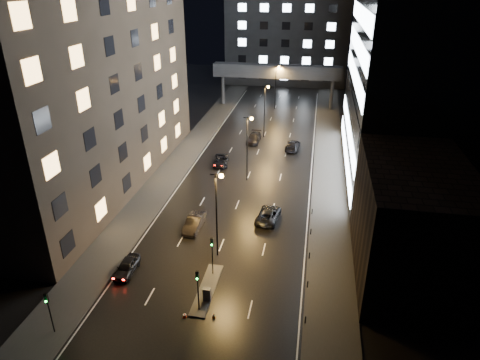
{
  "coord_description": "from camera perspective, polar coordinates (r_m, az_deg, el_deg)",
  "views": [
    {
      "loc": [
        9.67,
        -30.84,
        28.4
      ],
      "look_at": [
        0.45,
        19.59,
        4.0
      ],
      "focal_mm": 32.0,
      "sensor_mm": 36.0,
      "label": 1
    }
  ],
  "objects": [
    {
      "name": "building_right_glass",
      "position": [
        68.83,
        24.52,
        18.41
      ],
      "size": [
        20.0,
        36.0,
        45.0
      ],
      "primitive_type": "cube",
      "color": "black",
      "rests_on": "ground"
    },
    {
      "name": "car_away_a",
      "position": [
        47.57,
        -14.85,
        -11.11
      ],
      "size": [
        1.78,
        4.33,
        1.47
      ],
      "primitive_type": "imported",
      "rotation": [
        0.0,
        0.0,
        0.01
      ],
      "color": "black",
      "rests_on": "ground"
    },
    {
      "name": "building_far",
      "position": [
        130.18,
        6.35,
        18.29
      ],
      "size": [
        34.0,
        14.0,
        25.0
      ],
      "primitive_type": "cube",
      "color": "#333335",
      "rests_on": "ground"
    },
    {
      "name": "median_island",
      "position": [
        44.37,
        -4.42,
        -14.31
      ],
      "size": [
        1.6,
        8.0,
        0.15
      ],
      "primitive_type": "cube",
      "color": "#383533",
      "rests_on": "ground"
    },
    {
      "name": "streetlight_far",
      "position": [
        101.69,
        4.88,
        12.92
      ],
      "size": [
        1.45,
        0.5,
        10.15
      ],
      "color": "black",
      "rests_on": "ground"
    },
    {
      "name": "car_away_b",
      "position": [
        53.58,
        -6.13,
        -5.69
      ],
      "size": [
        1.88,
        5.05,
        1.65
      ],
      "primitive_type": "imported",
      "rotation": [
        0.0,
        0.0,
        -0.03
      ],
      "color": "black",
      "rests_on": "ground"
    },
    {
      "name": "building_right_low",
      "position": [
        46.86,
        21.79,
        -5.12
      ],
      "size": [
        10.0,
        18.0,
        12.0
      ],
      "primitive_type": "cube",
      "color": "black",
      "rests_on": "ground"
    },
    {
      "name": "sidewalk_left",
      "position": [
        75.03,
        -7.64,
        3.03
      ],
      "size": [
        5.0,
        110.0,
        0.15
      ],
      "primitive_type": "cube",
      "color": "#383533",
      "rests_on": "ground"
    },
    {
      "name": "car_toward_a",
      "position": [
        55.27,
        3.82,
        -4.61
      ],
      "size": [
        3.17,
        5.79,
        1.54
      ],
      "primitive_type": "imported",
      "rotation": [
        0.0,
        0.0,
        3.03
      ],
      "color": "black",
      "rests_on": "ground"
    },
    {
      "name": "utility_cabinet",
      "position": [
        42.66,
        -4.45,
        -14.93
      ],
      "size": [
        0.76,
        0.55,
        1.33
      ],
      "primitive_type": "cube",
      "rotation": [
        0.0,
        0.0,
        0.06
      ],
      "color": "#474749",
      "rests_on": "median_island"
    },
    {
      "name": "traffic_signal_corner",
      "position": [
        41.39,
        -24.18,
        -15.2
      ],
      "size": [
        0.28,
        0.34,
        4.4
      ],
      "color": "black",
      "rests_on": "ground"
    },
    {
      "name": "car_toward_b",
      "position": [
        78.35,
        7.04,
        4.63
      ],
      "size": [
        2.72,
        5.72,
        1.61
      ],
      "primitive_type": "imported",
      "rotation": [
        0.0,
        0.0,
        3.06
      ],
      "color": "black",
      "rests_on": "ground"
    },
    {
      "name": "traffic_signal_near",
      "position": [
        44.46,
        -3.74,
        -9.3
      ],
      "size": [
        0.28,
        0.34,
        4.4
      ],
      "color": "black",
      "rests_on": "median_island"
    },
    {
      "name": "cone_a",
      "position": [
        41.59,
        -7.4,
        -17.45
      ],
      "size": [
        0.49,
        0.49,
        0.46
      ],
      "primitive_type": "cone",
      "rotation": [
        0.0,
        0.0,
        0.29
      ],
      "color": "#FF340D",
      "rests_on": "ground"
    },
    {
      "name": "skybridge",
      "position": [
        103.27,
        4.94,
        14.16
      ],
      "size": [
        30.0,
        3.0,
        10.0
      ],
      "color": "#333335",
      "rests_on": "ground"
    },
    {
      "name": "sidewalk_right",
      "position": [
        71.73,
        11.77,
        1.63
      ],
      "size": [
        5.0,
        110.0,
        0.15
      ],
      "primitive_type": "cube",
      "color": "#383533",
      "rests_on": "ground"
    },
    {
      "name": "bollard_row",
      "position": [
        46.65,
        9.12,
        -11.74
      ],
      "size": [
        0.12,
        25.12,
        0.9
      ],
      "color": "black",
      "rests_on": "ground"
    },
    {
      "name": "streetlight_mid_a",
      "position": [
        63.5,
        1.11,
        5.27
      ],
      "size": [
        1.45,
        0.5,
        10.15
      ],
      "color": "black",
      "rests_on": "ground"
    },
    {
      "name": "building_left",
      "position": [
        64.14,
        -20.73,
        16.38
      ],
      "size": [
        15.0,
        48.0,
        40.0
      ],
      "primitive_type": "cube",
      "color": "#2D2319",
      "rests_on": "ground"
    },
    {
      "name": "streetlight_mid_b",
      "position": [
        82.38,
        3.41,
        9.99
      ],
      "size": [
        1.45,
        0.5,
        10.15
      ],
      "color": "black",
      "rests_on": "ground"
    },
    {
      "name": "car_away_c",
      "position": [
        71.32,
        -2.56,
        2.58
      ],
      "size": [
        3.05,
        5.4,
        1.42
      ],
      "primitive_type": "imported",
      "rotation": [
        0.0,
        0.0,
        0.14
      ],
      "color": "black",
      "rests_on": "ground"
    },
    {
      "name": "cone_b",
      "position": [
        41.26,
        -3.51,
        -17.6
      ],
      "size": [
        0.38,
        0.38,
        0.53
      ],
      "primitive_type": "cone",
      "rotation": [
        0.0,
        0.0,
        0.2
      ],
      "color": "orange",
      "rests_on": "ground"
    },
    {
      "name": "streetlight_near",
      "position": [
        45.6,
        -2.98,
        -3.29
      ],
      "size": [
        1.45,
        0.5,
        10.15
      ],
      "color": "black",
      "rests_on": "ground"
    },
    {
      "name": "car_away_d",
      "position": [
        81.39,
        1.87,
        5.61
      ],
      "size": [
        2.45,
        5.57,
        1.59
      ],
      "primitive_type": "imported",
      "rotation": [
        0.0,
        0.0,
        -0.04
      ],
      "color": "black",
      "rests_on": "ground"
    },
    {
      "name": "traffic_signal_far",
      "position": [
        40.23,
        -5.66,
        -13.68
      ],
      "size": [
        0.28,
        0.34,
        4.4
      ],
      "color": "black",
      "rests_on": "median_island"
    },
    {
      "name": "ground",
      "position": [
        76.94,
        2.41,
        3.76
      ],
      "size": [
        160.0,
        160.0,
        0.0
      ],
      "primitive_type": "plane",
      "color": "black",
      "rests_on": "ground"
    }
  ]
}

